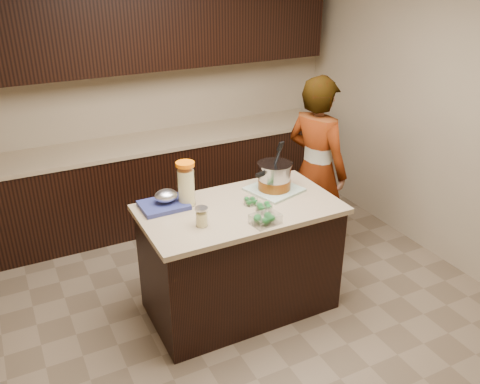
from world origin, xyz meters
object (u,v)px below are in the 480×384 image
object	(u,v)px
island	(240,258)
person	(316,170)
stock_pot	(274,178)
lemonade_pitcher	(186,185)

from	to	relation	value
island	person	world-z (taller)	person
island	person	distance (m)	1.14
stock_pot	island	bearing A→B (deg)	-175.01
person	stock_pot	bearing A→B (deg)	98.64
lemonade_pitcher	person	xyz separation A→B (m)	(1.31, 0.23, -0.21)
island	lemonade_pitcher	size ratio (longest dim) A/B	4.40
stock_pot	lemonade_pitcher	distance (m)	0.70
island	lemonade_pitcher	distance (m)	0.72
island	person	xyz separation A→B (m)	(0.98, 0.44, 0.39)
person	island	bearing A→B (deg)	95.97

